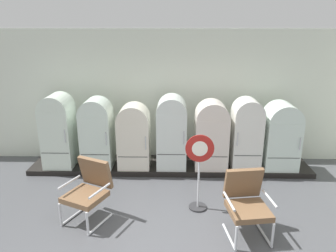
{
  "coord_description": "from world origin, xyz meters",
  "views": [
    {
      "loc": [
        0.1,
        -3.59,
        3.14
      ],
      "look_at": [
        -0.04,
        2.75,
        1.09
      ],
      "focal_mm": 34.32,
      "sensor_mm": 36.0,
      "label": 1
    }
  ],
  "objects_px": {
    "refrigerator_6": "(281,134)",
    "armchair_left": "(89,188)",
    "refrigerator_1": "(97,131)",
    "refrigerator_0": "(58,128)",
    "refrigerator_3": "(172,130)",
    "refrigerator_4": "(211,133)",
    "refrigerator_5": "(246,132)",
    "refrigerator_2": "(134,134)",
    "armchair_right": "(246,201)",
    "sign_stand": "(199,173)"
  },
  "relations": [
    {
      "from": "refrigerator_2",
      "to": "armchair_left",
      "type": "xyz_separation_m",
      "value": [
        -0.52,
        -1.83,
        -0.29
      ]
    },
    {
      "from": "refrigerator_0",
      "to": "refrigerator_2",
      "type": "distance_m",
      "value": 1.64
    },
    {
      "from": "refrigerator_4",
      "to": "refrigerator_5",
      "type": "bearing_deg",
      "value": -0.37
    },
    {
      "from": "refrigerator_1",
      "to": "refrigerator_5",
      "type": "height_order",
      "value": "refrigerator_5"
    },
    {
      "from": "armchair_right",
      "to": "refrigerator_6",
      "type": "bearing_deg",
      "value": 62.19
    },
    {
      "from": "armchair_right",
      "to": "refrigerator_5",
      "type": "bearing_deg",
      "value": 78.92
    },
    {
      "from": "refrigerator_0",
      "to": "refrigerator_3",
      "type": "relative_size",
      "value": 1.02
    },
    {
      "from": "armchair_left",
      "to": "armchair_right",
      "type": "distance_m",
      "value": 2.52
    },
    {
      "from": "refrigerator_3",
      "to": "armchair_right",
      "type": "xyz_separation_m",
      "value": [
        1.17,
        -2.21,
        -0.39
      ]
    },
    {
      "from": "refrigerator_0",
      "to": "refrigerator_6",
      "type": "bearing_deg",
      "value": 0.07
    },
    {
      "from": "refrigerator_6",
      "to": "sign_stand",
      "type": "distance_m",
      "value": 2.42
    },
    {
      "from": "armchair_left",
      "to": "refrigerator_3",
      "type": "bearing_deg",
      "value": 54.46
    },
    {
      "from": "refrigerator_3",
      "to": "refrigerator_6",
      "type": "distance_m",
      "value": 2.34
    },
    {
      "from": "armchair_left",
      "to": "armchair_right",
      "type": "relative_size",
      "value": 1.0
    },
    {
      "from": "refrigerator_5",
      "to": "armchair_right",
      "type": "bearing_deg",
      "value": -101.08
    },
    {
      "from": "refrigerator_3",
      "to": "armchair_right",
      "type": "height_order",
      "value": "refrigerator_3"
    },
    {
      "from": "refrigerator_2",
      "to": "refrigerator_5",
      "type": "bearing_deg",
      "value": 0.21
    },
    {
      "from": "armchair_right",
      "to": "armchair_left",
      "type": "bearing_deg",
      "value": 172.27
    },
    {
      "from": "refrigerator_4",
      "to": "armchair_right",
      "type": "relative_size",
      "value": 1.45
    },
    {
      "from": "refrigerator_3",
      "to": "refrigerator_5",
      "type": "bearing_deg",
      "value": -1.01
    },
    {
      "from": "refrigerator_2",
      "to": "sign_stand",
      "type": "xyz_separation_m",
      "value": [
        1.3,
        -1.51,
        -0.15
      ]
    },
    {
      "from": "refrigerator_1",
      "to": "armchair_left",
      "type": "xyz_separation_m",
      "value": [
        0.27,
        -1.83,
        -0.36
      ]
    },
    {
      "from": "sign_stand",
      "to": "refrigerator_3",
      "type": "bearing_deg",
      "value": 107.46
    },
    {
      "from": "refrigerator_5",
      "to": "sign_stand",
      "type": "bearing_deg",
      "value": -126.14
    },
    {
      "from": "refrigerator_1",
      "to": "sign_stand",
      "type": "bearing_deg",
      "value": -35.84
    },
    {
      "from": "refrigerator_6",
      "to": "armchair_left",
      "type": "relative_size",
      "value": 1.41
    },
    {
      "from": "refrigerator_4",
      "to": "armchair_right",
      "type": "xyz_separation_m",
      "value": [
        0.32,
        -2.18,
        -0.33
      ]
    },
    {
      "from": "refrigerator_6",
      "to": "armchair_right",
      "type": "bearing_deg",
      "value": -117.81
    },
    {
      "from": "refrigerator_0",
      "to": "armchair_left",
      "type": "xyz_separation_m",
      "value": [
        1.11,
        -1.87,
        -0.4
      ]
    },
    {
      "from": "armchair_left",
      "to": "refrigerator_2",
      "type": "bearing_deg",
      "value": 74.04
    },
    {
      "from": "refrigerator_4",
      "to": "refrigerator_5",
      "type": "xyz_separation_m",
      "value": [
        0.74,
        -0.0,
        0.04
      ]
    },
    {
      "from": "refrigerator_6",
      "to": "armchair_left",
      "type": "xyz_separation_m",
      "value": [
        -3.67,
        -1.88,
        -0.3
      ]
    },
    {
      "from": "refrigerator_0",
      "to": "sign_stand",
      "type": "bearing_deg",
      "value": -27.87
    },
    {
      "from": "armchair_right",
      "to": "sign_stand",
      "type": "distance_m",
      "value": 0.96
    },
    {
      "from": "refrigerator_2",
      "to": "armchair_left",
      "type": "distance_m",
      "value": 1.93
    },
    {
      "from": "refrigerator_1",
      "to": "refrigerator_4",
      "type": "height_order",
      "value": "refrigerator_1"
    },
    {
      "from": "refrigerator_3",
      "to": "sign_stand",
      "type": "height_order",
      "value": "refrigerator_3"
    },
    {
      "from": "refrigerator_4",
      "to": "refrigerator_6",
      "type": "distance_m",
      "value": 1.49
    },
    {
      "from": "refrigerator_3",
      "to": "refrigerator_6",
      "type": "bearing_deg",
      "value": 0.31
    },
    {
      "from": "refrigerator_4",
      "to": "armchair_left",
      "type": "distance_m",
      "value": 2.88
    },
    {
      "from": "refrigerator_0",
      "to": "refrigerator_3",
      "type": "xyz_separation_m",
      "value": [
        2.45,
        -0.01,
        -0.01
      ]
    },
    {
      "from": "refrigerator_6",
      "to": "armchair_left",
      "type": "height_order",
      "value": "refrigerator_6"
    },
    {
      "from": "refrigerator_5",
      "to": "refrigerator_6",
      "type": "relative_size",
      "value": 1.07
    },
    {
      "from": "armchair_right",
      "to": "sign_stand",
      "type": "relative_size",
      "value": 0.73
    },
    {
      "from": "refrigerator_4",
      "to": "armchair_right",
      "type": "bearing_deg",
      "value": -81.75
    },
    {
      "from": "refrigerator_0",
      "to": "armchair_right",
      "type": "distance_m",
      "value": 4.26
    },
    {
      "from": "refrigerator_6",
      "to": "sign_stand",
      "type": "bearing_deg",
      "value": -139.94
    },
    {
      "from": "armchair_left",
      "to": "refrigerator_1",
      "type": "bearing_deg",
      "value": 98.51
    },
    {
      "from": "refrigerator_3",
      "to": "sign_stand",
      "type": "relative_size",
      "value": 1.13
    },
    {
      "from": "refrigerator_6",
      "to": "armchair_left",
      "type": "distance_m",
      "value": 4.14
    }
  ]
}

